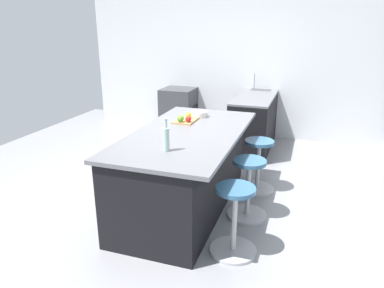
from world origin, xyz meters
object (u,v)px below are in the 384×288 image
object	(u,v)px
kitchen_island	(184,169)
stool_middle	(248,190)
apple_red	(188,119)
stool_by_window	(258,167)
oven_range	(179,111)
cutting_board	(186,120)
water_bottle	(166,138)
fruit_bowl	(200,114)
apple_green	(180,118)
apple_yellow	(188,115)
stool_near_camera	(234,222)

from	to	relation	value
kitchen_island	stool_middle	distance (m)	0.76
kitchen_island	apple_red	bearing A→B (deg)	-170.03
kitchen_island	stool_middle	size ratio (longest dim) A/B	3.30
stool_by_window	stool_middle	size ratio (longest dim) A/B	1.00
stool_middle	oven_range	bearing A→B (deg)	-146.01
kitchen_island	cutting_board	distance (m)	0.63
oven_range	water_bottle	size ratio (longest dim) A/B	2.78
stool_middle	water_bottle	distance (m)	1.18
water_bottle	fruit_bowl	bearing A→B (deg)	-175.91
apple_green	apple_yellow	bearing A→B (deg)	173.41
oven_range	fruit_bowl	xyz separation A→B (m)	(2.06, 1.07, 0.52)
apple_red	apple_yellow	world-z (taller)	apple_yellow
stool_middle	apple_green	bearing A→B (deg)	-107.92
fruit_bowl	stool_near_camera	bearing A→B (deg)	29.43
apple_red	apple_yellow	xyz separation A→B (m)	(-0.19, -0.07, 0.00)
stool_by_window	oven_range	bearing A→B (deg)	-137.83
cutting_board	water_bottle	bearing A→B (deg)	10.09
cutting_board	apple_yellow	xyz separation A→B (m)	(-0.09, 0.00, 0.05)
stool_middle	cutting_board	bearing A→B (deg)	-115.50
oven_range	apple_yellow	world-z (taller)	apple_yellow
apple_yellow	fruit_bowl	bearing A→B (deg)	152.08
kitchen_island	apple_red	size ratio (longest dim) A/B	31.00
stool_by_window	water_bottle	xyz separation A→B (m)	(1.34, -0.68, 0.72)
kitchen_island	cutting_board	world-z (taller)	cutting_board
cutting_board	kitchen_island	bearing A→B (deg)	16.71
oven_range	apple_yellow	size ratio (longest dim) A/B	11.73
oven_range	stool_middle	world-z (taller)	oven_range
oven_range	stool_near_camera	distance (m)	3.89
stool_near_camera	apple_green	distance (m)	1.48
stool_by_window	water_bottle	world-z (taller)	water_bottle
oven_range	cutting_board	distance (m)	2.56
apple_red	water_bottle	world-z (taller)	water_bottle
kitchen_island	apple_yellow	world-z (taller)	apple_yellow
stool_near_camera	cutting_board	distance (m)	1.53
apple_red	fruit_bowl	xyz separation A→B (m)	(-0.36, 0.02, -0.02)
stool_near_camera	oven_range	bearing A→B (deg)	-151.76
kitchen_island	stool_middle	world-z (taller)	kitchen_island
apple_red	stool_middle	bearing A→B (deg)	68.77
cutting_board	fruit_bowl	distance (m)	0.28
cutting_board	stool_by_window	bearing A→B (deg)	108.18
oven_range	stool_by_window	distance (m)	2.75
kitchen_island	cutting_board	size ratio (longest dim) A/B	6.13
stool_middle	apple_red	world-z (taller)	apple_red
kitchen_island	apple_green	world-z (taller)	apple_green
kitchen_island	water_bottle	xyz separation A→B (m)	(0.65, 0.06, 0.57)
stool_by_window	apple_green	bearing A→B (deg)	-65.15
oven_range	cutting_board	xyz separation A→B (m)	(2.32, 0.98, 0.49)
kitchen_island	stool_near_camera	xyz separation A→B (m)	(0.70, 0.74, -0.15)
cutting_board	stool_near_camera	bearing A→B (deg)	37.95
oven_range	water_bottle	world-z (taller)	water_bottle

